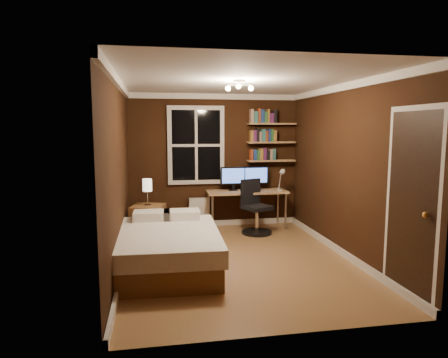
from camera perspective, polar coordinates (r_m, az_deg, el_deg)
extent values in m
plane|color=olive|center=(5.80, 1.85, -11.51)|extent=(4.20, 4.20, 0.00)
cube|color=black|center=(7.58, -1.39, 2.60)|extent=(3.20, 0.04, 2.50)
cube|color=black|center=(5.43, -14.86, 0.50)|extent=(0.04, 4.20, 2.50)
cube|color=black|center=(6.06, 16.87, 1.12)|extent=(0.04, 4.20, 2.50)
cube|color=white|center=(5.53, 1.96, 13.84)|extent=(3.20, 4.20, 0.02)
cube|color=silver|center=(7.49, -4.01, 4.83)|extent=(1.06, 0.06, 1.46)
sphere|color=gold|center=(4.52, 26.84, -4.59)|extent=(0.06, 0.06, 0.06)
cube|color=#A07A4D|center=(7.71, 6.72, 2.63)|extent=(0.92, 0.22, 0.03)
cube|color=#A07A4D|center=(7.69, 6.76, 5.23)|extent=(0.92, 0.22, 0.03)
cube|color=#A07A4D|center=(7.68, 6.80, 7.84)|extent=(0.92, 0.22, 0.03)
cube|color=brown|center=(5.47, -8.11, -11.14)|extent=(1.35, 1.88, 0.29)
cube|color=silver|center=(5.39, -8.16, -8.54)|extent=(1.43, 1.94, 0.22)
cube|color=white|center=(6.05, -10.28, -5.14)|extent=(0.55, 0.39, 0.13)
cube|color=white|center=(6.05, -6.08, -5.06)|extent=(0.55, 0.39, 0.13)
cube|color=brown|center=(6.69, -10.78, -6.32)|extent=(0.61, 0.61, 0.62)
cube|color=silver|center=(7.58, -3.59, -4.83)|extent=(0.37, 0.13, 0.56)
cube|color=#A07A4D|center=(7.47, 3.28, -1.82)|extent=(1.49, 0.56, 0.04)
cylinder|color=beige|center=(7.17, -1.64, -5.06)|extent=(0.04, 0.04, 0.67)
cylinder|color=beige|center=(7.49, 8.81, -4.61)|extent=(0.04, 0.04, 0.67)
cylinder|color=beige|center=(7.64, -2.17, -4.30)|extent=(0.04, 0.04, 0.67)
cylinder|color=beige|center=(7.94, 7.69, -3.92)|extent=(0.04, 0.04, 0.67)
cylinder|color=black|center=(7.20, 4.71, -7.58)|extent=(0.53, 0.53, 0.05)
cylinder|color=silver|center=(7.14, 4.73, -5.87)|extent=(0.06, 0.06, 0.39)
cube|color=black|center=(7.09, 4.75, -4.06)|extent=(0.57, 0.57, 0.07)
cube|color=black|center=(7.20, 3.81, -1.79)|extent=(0.40, 0.21, 0.45)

